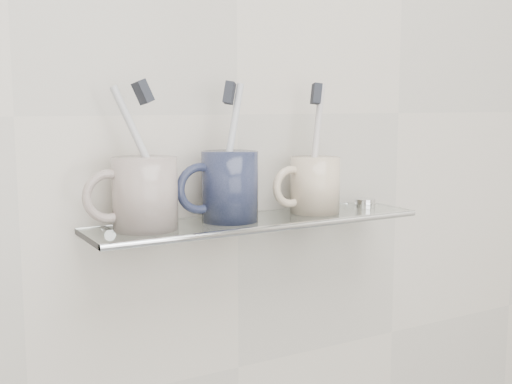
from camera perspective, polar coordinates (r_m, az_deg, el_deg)
wall_back at (r=0.97m, az=-1.66°, el=6.90°), size 2.50×0.00×2.50m
shelf_glass at (r=0.93m, az=0.17°, el=-2.63°), size 0.50×0.12×0.01m
shelf_rail at (r=0.89m, az=1.98°, el=-3.20°), size 0.50×0.01×0.01m
bracket_left at (r=0.90m, az=-13.10°, el=-3.99°), size 0.02×0.03×0.02m
bracket_right at (r=1.09m, az=8.53°, el=-1.79°), size 0.02×0.03×0.02m
mug_left at (r=0.86m, az=-9.82°, el=-0.14°), size 0.10×0.10×0.10m
mug_left_handle at (r=0.84m, az=-12.95°, el=-0.37°), size 0.07×0.01×0.07m
toothbrush_left at (r=0.85m, az=-9.90°, el=3.37°), size 0.08×0.03×0.18m
bristles_left at (r=0.85m, az=-10.03°, el=8.74°), size 0.03×0.03×0.04m
mug_center at (r=0.91m, az=-2.34°, el=0.50°), size 0.10×0.10×0.10m
mug_center_handle at (r=0.89m, az=-4.99°, el=0.31°), size 0.07×0.01×0.07m
toothbrush_center at (r=0.90m, az=-2.36°, el=3.72°), size 0.05×0.02×0.19m
bristles_center at (r=0.90m, az=-2.39°, el=8.80°), size 0.03×0.03×0.03m
mug_right at (r=0.99m, az=5.27°, el=0.64°), size 0.09×0.09×0.09m
mug_right_handle at (r=0.96m, az=3.13°, el=0.48°), size 0.06×0.01×0.06m
toothbrush_right at (r=0.98m, az=5.32°, el=4.02°), size 0.04×0.02×0.19m
bristles_right at (r=0.98m, az=5.38°, el=8.69°), size 0.02×0.03×0.03m
chrome_cap at (r=1.05m, az=9.67°, el=-0.97°), size 0.03×0.03×0.01m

